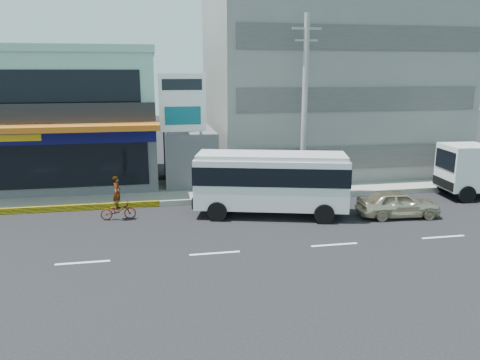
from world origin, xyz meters
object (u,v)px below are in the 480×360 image
object	(u,v)px
motorcycle_rider	(118,205)
minibus	(271,179)
billboard	(183,110)
sedan	(398,203)
shop_building	(58,120)
utility_pole_near	(305,106)
satellite_dish	(190,130)
concrete_building	(325,71)

from	to	relation	value
motorcycle_rider	minibus	bearing A→B (deg)	-5.16
billboard	sedan	size ratio (longest dim) A/B	1.73
shop_building	utility_pole_near	xyz separation A→B (m)	(14.00, -6.55, 1.15)
sedan	shop_building	bearing A→B (deg)	62.48
satellite_dish	minibus	size ratio (longest dim) A/B	0.19
minibus	motorcycle_rider	distance (m)	7.54
satellite_dish	utility_pole_near	distance (m)	7.17
minibus	sedan	distance (m)	6.36
shop_building	concrete_building	bearing A→B (deg)	3.35
concrete_building	sedan	size ratio (longest dim) A/B	4.01
billboard	utility_pole_near	size ratio (longest dim) A/B	0.69
minibus	shop_building	bearing A→B (deg)	140.46
billboard	minibus	world-z (taller)	billboard
shop_building	concrete_building	size ratio (longest dim) A/B	0.77
shop_building	billboard	bearing A→B (deg)	-32.32
concrete_building	motorcycle_rider	distance (m)	18.22
concrete_building	motorcycle_rider	xyz separation A→B (m)	(-14.00, -9.82, -6.29)
shop_building	concrete_building	world-z (taller)	concrete_building
utility_pole_near	shop_building	bearing A→B (deg)	154.94
billboard	utility_pole_near	distance (m)	6.75
shop_building	motorcycle_rider	xyz separation A→B (m)	(4.00, -8.76, -3.29)
satellite_dish	motorcycle_rider	size ratio (longest dim) A/B	0.70
shop_building	billboard	xyz separation A→B (m)	(7.50, -4.75, 0.93)
concrete_building	billboard	xyz separation A→B (m)	(-10.50, -5.80, -2.07)
satellite_dish	shop_building	bearing A→B (deg)	159.79
concrete_building	satellite_dish	size ratio (longest dim) A/B	10.67
motorcycle_rider	concrete_building	bearing A→B (deg)	35.04
shop_building	minibus	size ratio (longest dim) A/B	1.59
satellite_dish	sedan	distance (m)	12.72
shop_building	sedan	world-z (taller)	shop_building
billboard	motorcycle_rider	bearing A→B (deg)	-131.07
concrete_building	sedan	world-z (taller)	concrete_building
concrete_building	billboard	world-z (taller)	concrete_building
concrete_building	billboard	size ratio (longest dim) A/B	2.32
minibus	motorcycle_rider	xyz separation A→B (m)	(-7.43, 0.67, -1.15)
shop_building	billboard	world-z (taller)	shop_building
shop_building	motorcycle_rider	size ratio (longest dim) A/B	5.76
satellite_dish	utility_pole_near	bearing A→B (deg)	-30.96
concrete_building	motorcycle_rider	bearing A→B (deg)	-144.96
shop_building	minibus	bearing A→B (deg)	-39.54
billboard	minibus	distance (m)	6.84
billboard	minibus	bearing A→B (deg)	-50.05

